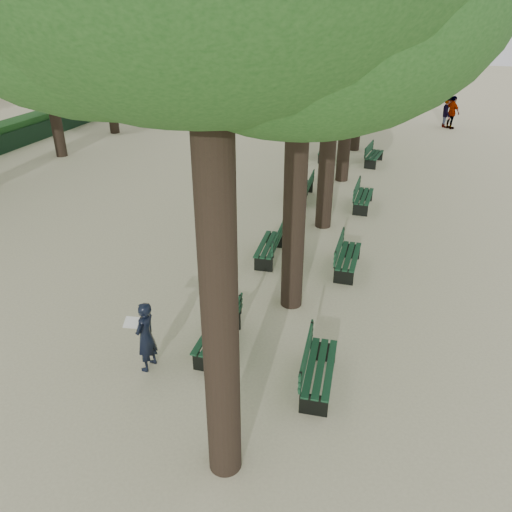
# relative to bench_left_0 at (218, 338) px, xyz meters

# --- Properties ---
(ground) EXTENTS (120.00, 120.00, 0.00)m
(ground) POSITION_rel_bench_left_0_xyz_m (-0.37, -0.83, -0.27)
(ground) COLOR beige
(ground) RESTS_ON ground
(bench_left_0) EXTENTS (0.58, 1.80, 0.92)m
(bench_left_0) POSITION_rel_bench_left_0_xyz_m (0.00, 0.00, 0.00)
(bench_left_0) COLOR black
(bench_left_0) RESTS_ON ground
(bench_left_1) EXTENTS (0.65, 1.82, 0.92)m
(bench_left_1) POSITION_rel_bench_left_0_xyz_m (-0.00, 4.39, 0.00)
(bench_left_1) COLOR black
(bench_left_1) RESTS_ON ground
(bench_left_2) EXTENTS (0.62, 1.82, 0.92)m
(bench_left_2) POSITION_rel_bench_left_0_xyz_m (-0.00, 9.51, 0.00)
(bench_left_2) COLOR black
(bench_left_2) RESTS_ON ground
(bench_left_3) EXTENTS (0.65, 1.82, 0.92)m
(bench_left_3) POSITION_rel_bench_left_0_xyz_m (-0.00, 15.08, 0.00)
(bench_left_3) COLOR black
(bench_left_3) RESTS_ON ground
(bench_right_0) EXTENTS (0.66, 1.83, 0.92)m
(bench_right_0) POSITION_rel_bench_left_0_xyz_m (2.27, -0.59, 0.00)
(bench_right_0) COLOR black
(bench_right_0) RESTS_ON ground
(bench_right_1) EXTENTS (0.59, 1.81, 0.92)m
(bench_right_1) POSITION_rel_bench_left_0_xyz_m (2.27, 4.27, 0.00)
(bench_right_1) COLOR black
(bench_right_1) RESTS_ON ground
(bench_right_2) EXTENTS (0.63, 1.82, 0.92)m
(bench_right_2) POSITION_rel_bench_left_0_xyz_m (2.27, 9.19, 0.00)
(bench_right_2) COLOR black
(bench_right_2) RESTS_ON ground
(bench_right_3) EXTENTS (0.81, 1.86, 0.92)m
(bench_right_3) POSITION_rel_bench_left_0_xyz_m (2.27, 14.83, 0.00)
(bench_right_3) COLOR black
(bench_right_3) RESTS_ON ground
(man_with_map) EXTENTS (0.62, 0.64, 1.53)m
(man_with_map) POSITION_rel_bench_left_0_xyz_m (-1.15, -0.97, 0.49)
(man_with_map) COLOR black
(man_with_map) RESTS_ON ground
(pedestrian_e) EXTENTS (1.35, 1.66, 1.91)m
(pedestrian_e) POSITION_rel_bench_left_0_xyz_m (-10.64, 19.50, 0.68)
(pedestrian_e) COLOR #262628
(pedestrian_e) RESTS_ON ground
(pedestrian_b) EXTENTS (0.52, 1.23, 1.84)m
(pedestrian_b) POSITION_rel_bench_left_0_xyz_m (5.82, 23.76, 0.65)
(pedestrian_b) COLOR #262628
(pedestrian_b) RESTS_ON ground
(pedestrian_c) EXTENTS (0.98, 1.08, 1.87)m
(pedestrian_c) POSITION_rel_bench_left_0_xyz_m (6.08, 23.45, 0.66)
(pedestrian_c) COLOR #262628
(pedestrian_c) RESTS_ON ground
(pedestrian_a) EXTENTS (0.40, 0.85, 1.71)m
(pedestrian_a) POSITION_rel_bench_left_0_xyz_m (-2.71, 24.45, 0.58)
(pedestrian_a) COLOR #262628
(pedestrian_a) RESTS_ON ground
(pedestrian_d) EXTENTS (0.51, 0.85, 1.63)m
(pedestrian_d) POSITION_rel_bench_left_0_xyz_m (-0.49, 26.95, 0.54)
(pedestrian_d) COLOR #262628
(pedestrian_d) RESTS_ON ground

